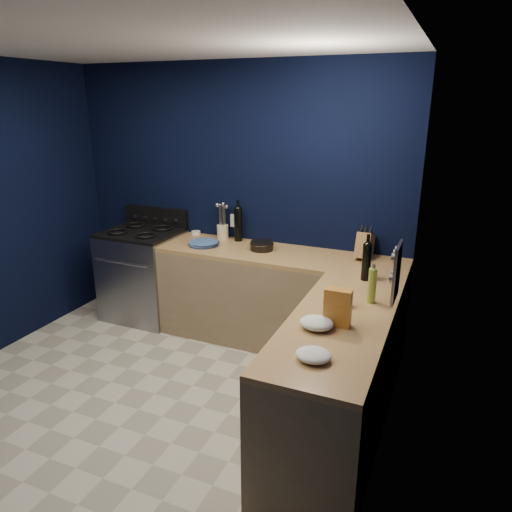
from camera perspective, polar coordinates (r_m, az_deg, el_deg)
The scene contains 27 objects.
floor at distance 3.89m, azimuth -14.01°, elevation -17.64°, with size 3.50×3.50×0.02m, color #B5B19E.
ceiling at distance 3.20m, azimuth -17.93°, elevation 24.12°, with size 3.50×3.50×0.02m, color silver.
wall_back at distance 4.76m, azimuth -2.51°, elevation 6.91°, with size 3.50×0.02×2.60m, color black.
wall_right at distance 2.64m, azimuth 15.87°, elevation -3.36°, with size 0.02×3.50×2.60m, color black.
cab_back at distance 4.52m, azimuth 2.76°, elevation -5.35°, with size 2.30×0.63×0.86m, color #877153.
top_back at distance 4.36m, azimuth 2.85°, elevation 0.08°, with size 2.30×0.63×0.04m, color brown.
cab_right at distance 3.33m, azimuth 9.53°, elevation -14.91°, with size 0.63×1.67×0.86m, color #877153.
top_right at distance 3.11m, azimuth 9.96°, elevation -7.95°, with size 0.63×1.67×0.04m, color brown.
gas_range at distance 5.18m, azimuth -13.35°, elevation -2.30°, with size 0.76×0.66×0.92m, color gray.
oven_door at distance 4.96m, azimuth -15.47°, elevation -3.57°, with size 0.59×0.02×0.42m, color black.
cooktop at distance 5.04m, azimuth -13.75°, elevation 2.76°, with size 0.76×0.66×0.03m, color black.
backguard at distance 5.25m, azimuth -11.90°, elevation 4.69°, with size 0.76×0.06×0.20m, color black.
spice_panel at distance 3.20m, azimuth 16.61°, elevation -1.90°, with size 0.02×0.28×0.38m, color gray.
wall_outlet at distance 4.79m, azimuth -2.59°, elevation 4.28°, with size 0.09×0.02×0.13m, color white.
plate_stack at distance 4.61m, azimuth -6.35°, elevation 1.52°, with size 0.29×0.29×0.04m, color #29558C.
ramekin at distance 4.99m, azimuth -7.25°, elevation 2.79°, with size 0.09×0.09×0.04m, color white.
utensil_crock at distance 4.79m, azimuth -4.04°, elevation 2.91°, with size 0.11×0.11×0.14m, color beige.
wine_bottle_back at distance 4.70m, azimuth -2.16°, elevation 3.80°, with size 0.08×0.08×0.33m, color black.
lemon_basket at distance 4.43m, azimuth 0.70°, elevation 1.25°, with size 0.22×0.22×0.08m, color black.
knife_block at distance 4.29m, azimuth 12.98°, elevation 1.19°, with size 0.12×0.21×0.23m, color brown.
wine_bottle_right at distance 3.76m, azimuth 13.17°, elevation -0.75°, with size 0.07×0.07×0.29m, color black.
oil_bottle at distance 3.36m, azimuth 13.82°, elevation -3.50°, with size 0.06×0.06×0.25m, color #87A137.
spice_jar_near at distance 3.30m, azimuth 11.14°, elevation -5.03°, with size 0.05×0.05×0.11m, color olive.
spice_jar_far at distance 3.27m, azimuth 10.34°, elevation -5.28°, with size 0.05×0.05×0.10m, color olive.
crouton_bag at distance 2.98m, azimuth 9.82°, elevation -6.14°, with size 0.17×0.08×0.24m, color #B32525.
towel_front at distance 2.96m, azimuth 7.31°, elevation -8.02°, with size 0.21×0.18×0.07m, color white.
towel_end at distance 2.63m, azimuth 6.94°, elevation -11.76°, with size 0.20×0.18×0.06m, color white.
Camera 1 is at (2.02, -2.45, 2.24)m, focal length 33.18 mm.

